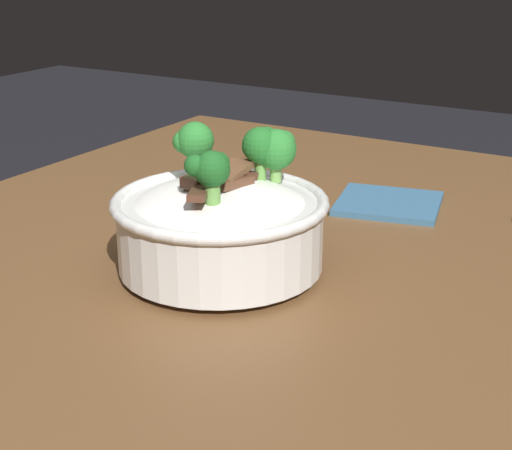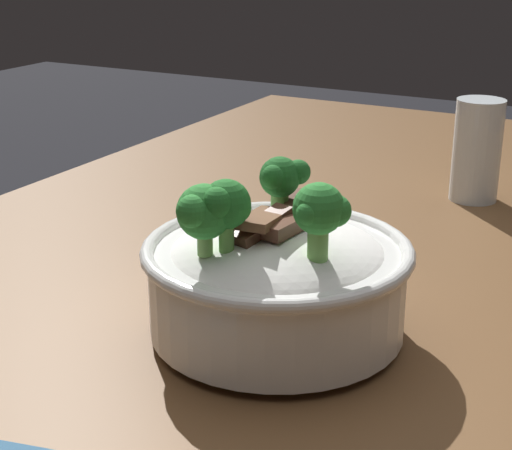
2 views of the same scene
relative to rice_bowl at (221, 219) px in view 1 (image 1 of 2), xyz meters
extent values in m
cube|color=brown|center=(-0.17, -0.02, -0.09)|extent=(1.59, 0.96, 0.05)
cube|color=brown|center=(0.55, 0.38, -0.50)|extent=(0.09, 0.09, 0.78)
cylinder|color=white|center=(0.00, 0.00, -0.06)|extent=(0.11, 0.11, 0.01)
cylinder|color=white|center=(0.00, 0.00, -0.02)|extent=(0.22, 0.22, 0.07)
torus|color=white|center=(0.00, 0.00, 0.02)|extent=(0.23, 0.23, 0.01)
ellipsoid|color=white|center=(0.00, 0.00, 0.01)|extent=(0.19, 0.19, 0.06)
cube|color=brown|center=(0.00, -0.01, 0.04)|extent=(0.05, 0.03, 0.01)
cube|color=brown|center=(0.01, -0.01, 0.05)|extent=(0.06, 0.03, 0.01)
cube|color=#563323|center=(-0.05, -0.01, 0.04)|extent=(0.07, 0.04, 0.01)
cube|color=#4C2B1E|center=(0.01, -0.01, 0.05)|extent=(0.06, 0.03, 0.02)
cube|color=#563323|center=(0.00, 0.01, 0.05)|extent=(0.07, 0.03, 0.01)
cylinder|color=#6BA84C|center=(0.03, 0.05, 0.04)|extent=(0.02, 0.02, 0.03)
sphere|color=#2D8433|center=(0.03, 0.05, 0.07)|extent=(0.04, 0.04, 0.04)
sphere|color=#2D8433|center=(0.04, 0.05, 0.07)|extent=(0.02, 0.02, 0.02)
sphere|color=#2D8433|center=(0.02, 0.06, 0.07)|extent=(0.03, 0.03, 0.03)
cylinder|color=#6BA84C|center=(-0.04, -0.02, 0.04)|extent=(0.02, 0.02, 0.03)
sphere|color=#1E6023|center=(-0.04, -0.02, 0.07)|extent=(0.04, 0.04, 0.04)
sphere|color=#1E6023|center=(-0.03, -0.02, 0.07)|extent=(0.02, 0.02, 0.02)
sphere|color=#1E6023|center=(-0.05, -0.01, 0.07)|extent=(0.02, 0.02, 0.02)
cylinder|color=#6BA84C|center=(0.05, -0.02, 0.04)|extent=(0.01, 0.01, 0.03)
sphere|color=#237028|center=(0.05, -0.02, 0.07)|extent=(0.04, 0.04, 0.04)
sphere|color=#237028|center=(0.06, -0.02, 0.08)|extent=(0.03, 0.03, 0.03)
sphere|color=#237028|center=(0.05, -0.01, 0.07)|extent=(0.02, 0.02, 0.02)
cylinder|color=#7AB256|center=(0.06, -0.03, 0.04)|extent=(0.01, 0.01, 0.02)
sphere|color=#2D8433|center=(0.06, -0.03, 0.07)|extent=(0.04, 0.04, 0.04)
sphere|color=#2D8433|center=(0.07, -0.03, 0.07)|extent=(0.03, 0.03, 0.03)
sphere|color=#2D8433|center=(0.06, -0.02, 0.07)|extent=(0.02, 0.02, 0.02)
cube|color=#386689|center=(0.30, -0.08, -0.06)|extent=(0.15, 0.16, 0.01)
camera|label=1|loc=(-0.65, -0.42, 0.28)|focal=54.73mm
camera|label=2|loc=(0.56, 0.28, 0.27)|focal=56.66mm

